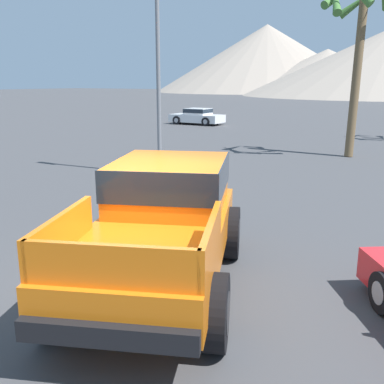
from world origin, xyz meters
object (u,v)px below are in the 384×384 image
(parked_car_white, at_px, (197,116))
(street_lamp_post, at_px, (158,35))
(palm_tree_leaning, at_px, (359,23))
(orange_pickup_truck, at_px, (164,216))

(parked_car_white, bearing_deg, street_lamp_post, -154.13)
(palm_tree_leaning, bearing_deg, orange_pickup_truck, -89.39)
(orange_pickup_truck, relative_size, street_lamp_post, 0.70)
(orange_pickup_truck, distance_m, street_lamp_post, 9.33)
(orange_pickup_truck, relative_size, palm_tree_leaning, 0.74)
(orange_pickup_truck, bearing_deg, parked_car_white, 96.69)
(street_lamp_post, bearing_deg, orange_pickup_truck, -54.85)
(parked_car_white, bearing_deg, palm_tree_leaning, -126.37)
(palm_tree_leaning, bearing_deg, parked_car_white, 143.88)
(parked_car_white, height_order, street_lamp_post, street_lamp_post)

